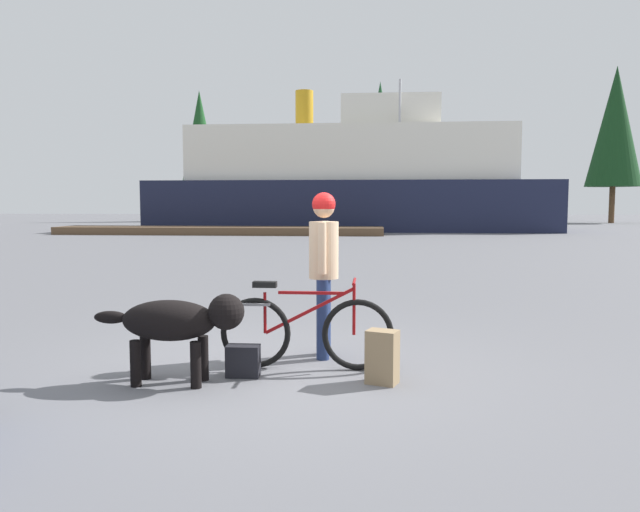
# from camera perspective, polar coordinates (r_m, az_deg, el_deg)

# --- Properties ---
(ground_plane) EXTENTS (160.00, 160.00, 0.00)m
(ground_plane) POSITION_cam_1_polar(r_m,az_deg,el_deg) (6.26, -4.20, -10.65)
(ground_plane) COLOR slate
(bicycle) EXTENTS (1.77, 0.44, 0.92)m
(bicycle) POSITION_cam_1_polar(r_m,az_deg,el_deg) (6.22, -1.42, -7.02)
(bicycle) COLOR black
(bicycle) RESTS_ON ground_plane
(person_cyclist) EXTENTS (0.32, 0.53, 1.80)m
(person_cyclist) POSITION_cam_1_polar(r_m,az_deg,el_deg) (6.60, 0.35, -0.13)
(person_cyclist) COLOR navy
(person_cyclist) RESTS_ON ground_plane
(dog) EXTENTS (1.43, 0.45, 0.85)m
(dog) POSITION_cam_1_polar(r_m,az_deg,el_deg) (5.84, -13.13, -6.04)
(dog) COLOR black
(dog) RESTS_ON ground_plane
(backpack) EXTENTS (0.33, 0.28, 0.50)m
(backpack) POSITION_cam_1_polar(r_m,az_deg,el_deg) (5.79, 5.84, -9.37)
(backpack) COLOR #8C7251
(backpack) RESTS_ON ground_plane
(handbag_pannier) EXTENTS (0.32, 0.19, 0.31)m
(handbag_pannier) POSITION_cam_1_polar(r_m,az_deg,el_deg) (6.06, -7.20, -9.70)
(handbag_pannier) COLOR black
(handbag_pannier) RESTS_ON ground_plane
(dock_pier) EXTENTS (17.30, 2.59, 0.40)m
(dock_pier) POSITION_cam_1_polar(r_m,az_deg,el_deg) (32.80, -9.36, 2.36)
(dock_pier) COLOR brown
(dock_pier) RESTS_ON ground_plane
(ferry_boat) EXTENTS (23.83, 7.98, 8.54)m
(ferry_boat) POSITION_cam_1_polar(r_m,az_deg,el_deg) (38.09, 3.01, 6.98)
(ferry_boat) COLOR #191E38
(ferry_boat) RESTS_ON ground_plane
(sailboat_moored) EXTENTS (6.79, 1.90, 8.59)m
(sailboat_moored) POSITION_cam_1_polar(r_m,az_deg,el_deg) (35.26, 7.35, 3.07)
(sailboat_moored) COLOR navy
(sailboat_moored) RESTS_ON ground_plane
(pine_tree_far_left) EXTENTS (3.61, 3.61, 11.56)m
(pine_tree_far_left) POSITION_cam_1_polar(r_m,az_deg,el_deg) (56.15, -11.15, 10.35)
(pine_tree_far_left) COLOR #4C331E
(pine_tree_far_left) RESTS_ON ground_plane
(pine_tree_center) EXTENTS (3.54, 3.54, 11.92)m
(pine_tree_center) POSITION_cam_1_polar(r_m,az_deg,el_deg) (53.23, 5.62, 10.73)
(pine_tree_center) COLOR #4C331E
(pine_tree_center) RESTS_ON ground_plane
(pine_tree_far_right) EXTENTS (4.34, 4.34, 12.62)m
(pine_tree_far_right) POSITION_cam_1_polar(r_m,az_deg,el_deg) (55.70, 25.86, 10.82)
(pine_tree_far_right) COLOR #4C331E
(pine_tree_far_right) RESTS_ON ground_plane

